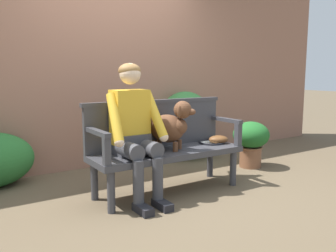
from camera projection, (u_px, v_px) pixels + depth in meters
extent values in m
plane|color=brown|center=(168.00, 192.00, 3.67)|extent=(40.00, 40.00, 0.00)
cube|color=#936651|center=(107.00, 67.00, 4.73)|extent=(8.00, 0.30, 2.59)
ellipsoid|color=#337538|center=(185.00, 125.00, 5.13)|extent=(0.84, 0.81, 0.95)
cube|color=#38383D|center=(168.00, 153.00, 3.61)|extent=(1.60, 0.51, 0.06)
cylinder|color=#38383D|center=(111.00, 192.00, 3.10)|extent=(0.07, 0.07, 0.38)
cylinder|color=#38383D|center=(233.00, 168.00, 3.87)|extent=(0.07, 0.07, 0.38)
cylinder|color=#38383D|center=(94.00, 181.00, 3.42)|extent=(0.07, 0.07, 0.38)
cylinder|color=#38383D|center=(210.00, 161.00, 4.20)|extent=(0.07, 0.07, 0.38)
cube|color=#38383D|center=(156.00, 125.00, 3.76)|extent=(1.60, 0.05, 0.46)
cube|color=#38383D|center=(156.00, 102.00, 3.72)|extent=(1.64, 0.06, 0.04)
cube|color=#38383D|center=(107.00, 152.00, 3.00)|extent=(0.06, 0.06, 0.24)
cube|color=#38383D|center=(97.00, 132.00, 3.16)|extent=(0.06, 0.51, 0.04)
cube|color=#38383D|center=(238.00, 135.00, 3.82)|extent=(0.06, 0.06, 0.24)
cube|color=#38383D|center=(225.00, 120.00, 3.98)|extent=(0.06, 0.51, 0.04)
cube|color=black|center=(143.00, 209.00, 3.11)|extent=(0.10, 0.24, 0.07)
cylinder|color=#3D3D42|center=(138.00, 182.00, 3.14)|extent=(0.10, 0.10, 0.39)
cylinder|color=#3D3D42|center=(130.00, 150.00, 3.24)|extent=(0.15, 0.33, 0.15)
cube|color=black|center=(162.00, 205.00, 3.22)|extent=(0.10, 0.24, 0.07)
cylinder|color=#3D3D42|center=(158.00, 178.00, 3.25)|extent=(0.10, 0.10, 0.39)
cylinder|color=#3D3D42|center=(149.00, 148.00, 3.35)|extent=(0.15, 0.33, 0.15)
cube|color=#3D3D42|center=(131.00, 144.00, 3.43)|extent=(0.32, 0.24, 0.20)
cube|color=gold|center=(130.00, 117.00, 3.40)|extent=(0.34, 0.22, 0.52)
cylinder|color=gold|center=(115.00, 118.00, 3.19)|extent=(0.14, 0.34, 0.45)
sphere|color=beige|center=(119.00, 142.00, 3.10)|extent=(0.09, 0.09, 0.09)
cylinder|color=gold|center=(155.00, 115.00, 3.41)|extent=(0.14, 0.34, 0.45)
sphere|color=beige|center=(164.00, 137.00, 3.35)|extent=(0.09, 0.09, 0.09)
sphere|color=beige|center=(130.00, 74.00, 3.33)|extent=(0.20, 0.20, 0.20)
ellipsoid|color=olive|center=(129.00, 71.00, 3.33)|extent=(0.21, 0.21, 0.14)
cylinder|color=brown|center=(175.00, 147.00, 3.55)|extent=(0.05, 0.05, 0.10)
cylinder|color=brown|center=(179.00, 144.00, 3.68)|extent=(0.05, 0.05, 0.10)
cylinder|color=brown|center=(155.00, 145.00, 3.62)|extent=(0.05, 0.05, 0.10)
cylinder|color=brown|center=(160.00, 143.00, 3.74)|extent=(0.05, 0.05, 0.10)
ellipsoid|color=brown|center=(167.00, 128.00, 3.62)|extent=(0.41, 0.43, 0.29)
sphere|color=brown|center=(179.00, 127.00, 3.58)|extent=(0.17, 0.17, 0.17)
sphere|color=brown|center=(183.00, 110.00, 3.54)|extent=(0.18, 0.18, 0.18)
ellipsoid|color=brown|center=(190.00, 112.00, 3.52)|extent=(0.12, 0.13, 0.07)
ellipsoid|color=brown|center=(179.00, 112.00, 3.48)|extent=(0.07, 0.07, 0.13)
ellipsoid|color=brown|center=(184.00, 110.00, 3.62)|extent=(0.07, 0.07, 0.13)
sphere|color=brown|center=(152.00, 122.00, 3.67)|extent=(0.08, 0.08, 0.08)
torus|color=black|center=(212.00, 142.00, 3.98)|extent=(0.40, 0.40, 0.02)
cylinder|color=silver|center=(212.00, 143.00, 3.98)|extent=(0.25, 0.25, 0.00)
cube|color=black|center=(210.00, 139.00, 4.14)|extent=(0.07, 0.08, 0.02)
cylinder|color=black|center=(208.00, 137.00, 4.28)|extent=(0.14, 0.20, 0.03)
ellipsoid|color=brown|center=(218.00, 139.00, 3.96)|extent=(0.27, 0.24, 0.09)
cylinder|color=brown|center=(250.00, 157.00, 4.63)|extent=(0.28, 0.28, 0.25)
torus|color=brown|center=(251.00, 148.00, 4.61)|extent=(0.30, 0.30, 0.02)
ellipsoid|color=#1E5B23|center=(251.00, 135.00, 4.59)|extent=(0.47, 0.47, 0.34)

